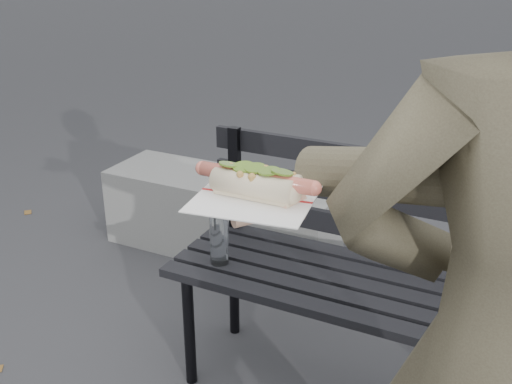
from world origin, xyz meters
TOP-DOWN VIEW (x-y plane):
  - park_bench at (-0.08, 0.83)m, footprint 1.50×0.44m
  - concrete_block at (-1.13, 1.54)m, footprint 1.20×0.40m
  - person at (0.29, -0.01)m, footprint 0.73×0.59m
  - held_hotdog at (0.07, -0.03)m, footprint 0.64×0.30m

SIDE VIEW (x-z plane):
  - concrete_block at x=-1.13m, z-range 0.00..0.40m
  - park_bench at x=-0.08m, z-range 0.08..0.96m
  - person at x=0.29m, z-range 0.00..1.72m
  - held_hotdog at x=0.07m, z-range 1.07..1.26m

